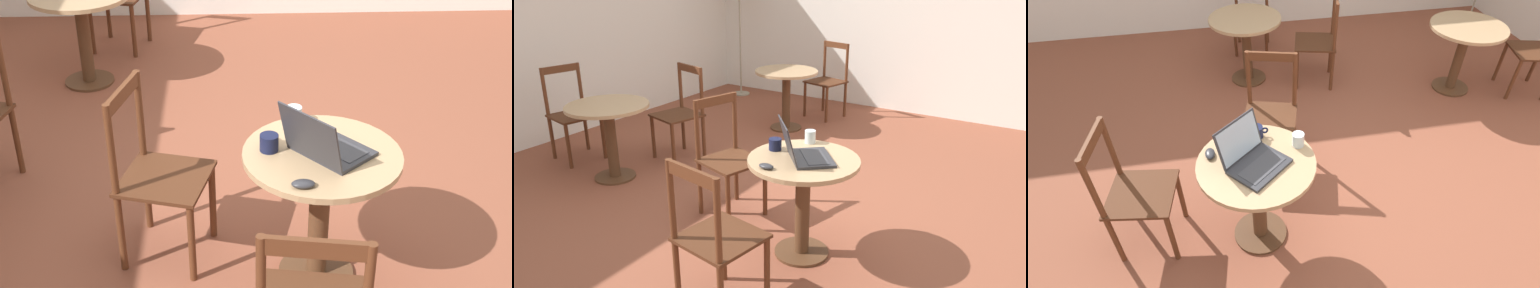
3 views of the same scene
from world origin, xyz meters
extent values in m
plane|color=brown|center=(0.00, 0.00, 0.00)|extent=(16.00, 16.00, 0.00)
cylinder|color=#51331E|center=(-0.51, -0.25, 0.01)|extent=(0.37, 0.37, 0.02)
cylinder|color=#51331E|center=(-0.51, -0.25, 0.35)|extent=(0.10, 0.10, 0.65)
cylinder|color=tan|center=(-0.51, -0.25, 0.69)|extent=(0.73, 0.73, 0.03)
cylinder|color=#51331E|center=(1.76, 1.23, 0.01)|extent=(0.37, 0.37, 0.02)
cylinder|color=#51331E|center=(1.76, 1.23, 0.35)|extent=(0.10, 0.10, 0.65)
cylinder|color=#562D19|center=(-0.18, 0.26, 0.22)|extent=(0.04, 0.04, 0.44)
cylinder|color=#562D19|center=(-0.53, 0.35, 0.22)|extent=(0.04, 0.04, 0.44)
cylinder|color=#562D19|center=(-0.09, 0.61, 0.22)|extent=(0.04, 0.04, 0.44)
cylinder|color=#562D19|center=(-0.44, 0.70, 0.22)|extent=(0.04, 0.04, 0.44)
cube|color=#492715|center=(-0.31, 0.48, 0.45)|extent=(0.51, 0.51, 0.02)
cylinder|color=#562D19|center=(-0.09, 0.61, 0.70)|extent=(0.04, 0.04, 0.47)
cylinder|color=#562D19|center=(-0.44, 0.70, 0.70)|extent=(0.04, 0.04, 0.47)
cube|color=#562D19|center=(-0.26, 0.65, 0.89)|extent=(0.38, 0.13, 0.07)
cube|color=#562D19|center=(-1.42, -0.12, 0.89)|extent=(0.08, 0.39, 0.07)
cylinder|color=#562D19|center=(2.22, 0.93, 0.22)|extent=(0.04, 0.04, 0.44)
cylinder|color=#562D19|center=(2.31, 1.28, 0.22)|extent=(0.04, 0.04, 0.44)
cylinder|color=#562D19|center=(2.57, 0.84, 0.22)|extent=(0.04, 0.04, 0.44)
cylinder|color=#562D19|center=(2.66, 1.19, 0.22)|extent=(0.04, 0.04, 0.44)
cylinder|color=#562D19|center=(0.49, 1.44, 0.22)|extent=(0.04, 0.04, 0.44)
cylinder|color=#562D19|center=(0.49, 1.44, 0.70)|extent=(0.04, 0.04, 0.47)
cube|color=#2D2D33|center=(-0.50, -0.30, 0.71)|extent=(0.41, 0.40, 0.02)
cube|color=#38383D|center=(-0.48, -0.32, 0.72)|extent=(0.30, 0.29, 0.00)
cube|color=#2D2D33|center=(-0.60, -0.18, 0.84)|extent=(0.30, 0.27, 0.24)
cube|color=#9EB2C6|center=(-0.59, -0.19, 0.84)|extent=(0.27, 0.24, 0.22)
ellipsoid|color=#2D2D33|center=(-0.78, -0.14, 0.72)|extent=(0.06, 0.10, 0.03)
cylinder|color=#141938|center=(-0.47, -0.02, 0.74)|extent=(0.09, 0.09, 0.08)
torus|color=#141938|center=(-0.42, -0.02, 0.74)|extent=(0.05, 0.01, 0.05)
cylinder|color=silver|center=(-0.23, -0.15, 0.75)|extent=(0.08, 0.08, 0.09)
camera|label=1|loc=(-3.23, 0.15, 2.37)|focal=50.00mm
camera|label=2|loc=(-3.12, -1.67, 1.90)|focal=35.00mm
camera|label=3|loc=(-0.68, -1.98, 2.36)|focal=28.00mm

